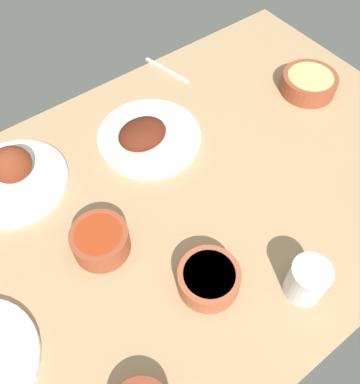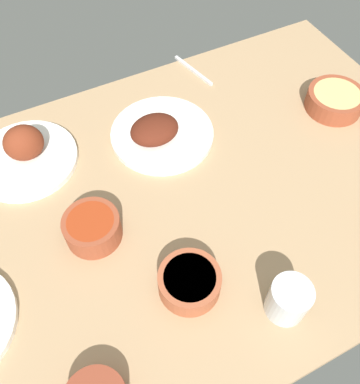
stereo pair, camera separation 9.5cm
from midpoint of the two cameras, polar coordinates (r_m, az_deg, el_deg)
name	(u,v)px [view 1 (the left image)]	position (r cm, az deg, el deg)	size (l,w,h in cm)	color
dining_table	(180,202)	(98.55, -2.76, -1.53)	(140.00, 90.00, 4.00)	tan
plate_near_viewer	(147,136)	(106.70, -7.18, 7.53)	(26.68, 26.68, 7.10)	white
plate_far_side	(13,175)	(106.49, -24.43, 1.99)	(25.45, 25.45, 10.44)	white
bowl_soup	(209,278)	(83.91, 0.69, -12.10)	(12.64, 12.64, 5.23)	#A35133
bowl_pasta	(309,83)	(123.50, 15.22, 14.20)	(15.31, 15.31, 5.11)	brown
bowl_sauce	(100,240)	(89.68, -13.96, -6.73)	(12.27, 12.27, 6.09)	brown
water_tumbler	(307,280)	(84.63, 14.06, -11.94)	(7.99, 7.99, 8.61)	silver
fork_loose	(167,70)	(127.67, -4.07, 16.26)	(16.38, 0.90, 0.80)	silver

